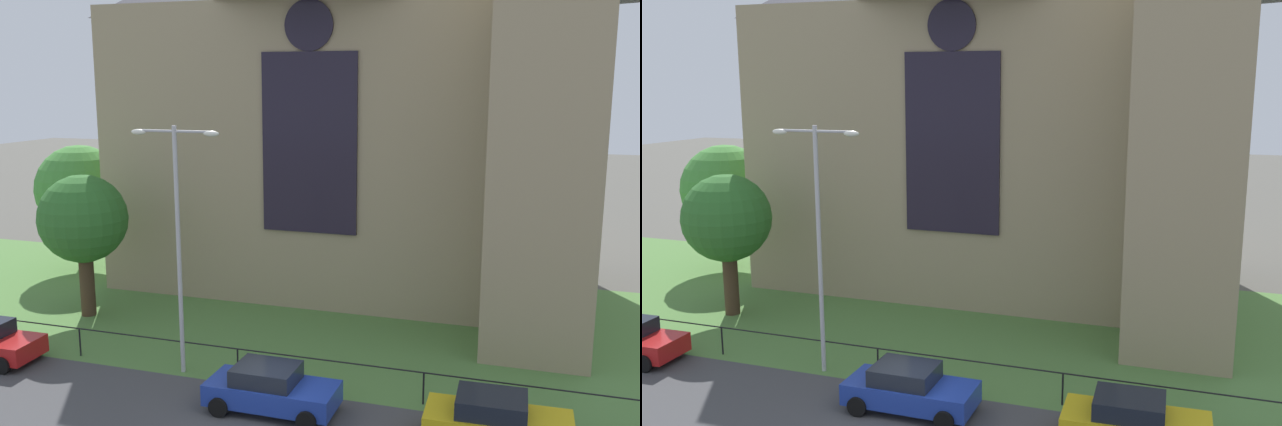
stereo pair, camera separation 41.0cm
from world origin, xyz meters
TOP-DOWN VIEW (x-y plane):
  - ground at (0.00, 10.00)m, footprint 160.00×160.00m
  - grass_verge at (0.00, 8.00)m, footprint 120.00×20.00m
  - church_building at (-1.38, 15.85)m, footprint 23.20×16.20m
  - iron_railing at (-2.15, 2.50)m, footprint 26.63×0.07m
  - tree_left_near at (-11.46, 6.69)m, footprint 3.91×3.91m
  - tree_left_far at (-16.73, 13.55)m, footprint 4.88×4.88m
  - streetlamp_near at (-4.29, 2.40)m, footprint 3.37×0.26m
  - parked_car_blue at (-0.09, 0.55)m, footprint 4.20×2.03m
  - parked_car_yellow at (6.93, 0.60)m, footprint 4.26×2.14m

SIDE VIEW (x-z plane):
  - ground at x=0.00m, z-range 0.00..0.00m
  - grass_verge at x=0.00m, z-range 0.00..0.01m
  - parked_car_blue at x=-0.09m, z-range -0.01..1.50m
  - parked_car_yellow at x=6.93m, z-range -0.01..1.50m
  - iron_railing at x=-2.15m, z-range 0.39..1.52m
  - tree_left_near at x=-11.46m, z-range 1.19..7.60m
  - tree_left_far at x=-16.73m, z-range 1.02..7.99m
  - streetlamp_near at x=-4.29m, z-range 1.15..10.10m
  - church_building at x=-1.38m, z-range -2.73..23.27m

